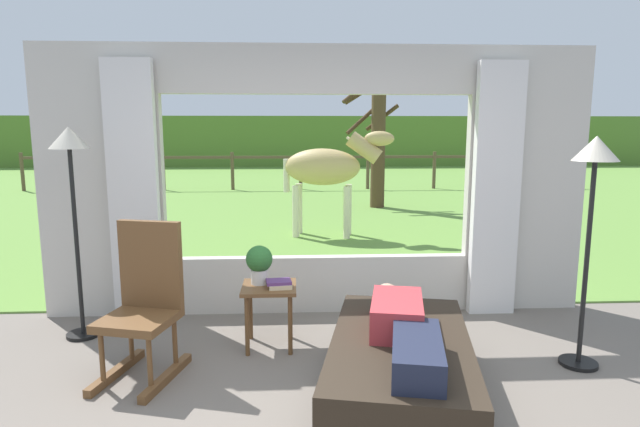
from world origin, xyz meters
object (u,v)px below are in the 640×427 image
Objects in this scene: rocking_chair at (145,301)px; pasture_tree at (377,139)px; potted_plant at (259,262)px; reclining_person at (403,326)px; floor_lamp_left at (71,169)px; book_stack at (280,284)px; horse at (327,168)px; floor_lamp_right at (593,182)px; side_table at (269,297)px; recliner_sofa at (400,367)px.

pasture_tree is (2.99, 8.07, 1.02)m from rocking_chair.
rocking_chair reaches higher than potted_plant.
floor_lamp_left reaches higher than reclining_person.
horse is at bearing 81.30° from book_stack.
floor_lamp_right is at bearing -88.18° from pasture_tree.
potted_plant is (-0.08, 0.06, 0.28)m from side_table.
floor_lamp_left is at bearing 166.57° from recliner_sofa.
pasture_tree is (1.34, 3.24, 0.41)m from horse.
side_table is 0.29× the size of floor_lamp_left.
floor_lamp_left is 0.56× the size of pasture_tree.
potted_plant is (-0.98, 0.95, 0.48)m from recliner_sofa.
horse is (-0.13, 5.29, 0.94)m from recliner_sofa.
floor_lamp_left reaches higher than book_stack.
floor_lamp_right is 0.54× the size of pasture_tree.
floor_lamp_right is (1.46, 0.41, 1.18)m from recliner_sofa.
book_stack is (-0.82, 0.87, 0.03)m from reclining_person.
horse is 0.57× the size of pasture_tree.
reclining_person reaches higher than recliner_sofa.
pasture_tree is at bearing 73.91° from potted_plant.
floor_lamp_left is (-2.54, 1.24, 0.93)m from reclining_person.
pasture_tree reaches higher than recliner_sofa.
potted_plant is at bearing 146.32° from reclining_person.
reclining_person is 0.45× the size of pasture_tree.
floor_lamp_left is at bearing -19.88° from horse.
horse reaches higher than rocking_chair.
pasture_tree reaches higher than reclining_person.
floor_lamp_right is at bearing 27.44° from recliner_sofa.
floor_lamp_left reaches higher than rocking_chair.
floor_lamp_right is 8.13m from pasture_tree.
recliner_sofa is 1.03× the size of floor_lamp_left.
rocking_chair is at bearing -159.50° from book_stack.
floor_lamp_right reaches higher than book_stack.
pasture_tree reaches higher than potted_plant.
rocking_chair is at bearing -110.32° from pasture_tree.
book_stack is 0.13× the size of floor_lamp_right.
book_stack is 2.47m from floor_lamp_right.
recliner_sofa is at bearing -164.25° from floor_lamp_right.
side_table is (-0.90, 0.94, -0.10)m from reclining_person.
book_stack is at bearing 169.75° from floor_lamp_right.
horse is at bearing 108.13° from floor_lamp_right.
rocking_chair is 2.15× the size of side_table.
floor_lamp_left is at bearing 169.51° from side_table.
rocking_chair is at bearing 177.10° from recliner_sofa.
rocking_chair is 8.67m from pasture_tree.
rocking_chair reaches higher than reclining_person.
floor_lamp_right is (3.25, -0.05, 0.85)m from rocking_chair.
rocking_chair is 1.03m from book_stack.
reclining_person is at bearing -26.03° from floor_lamp_left.
reclining_person is 5.38m from horse.
potted_plant is 2.60m from floor_lamp_right.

